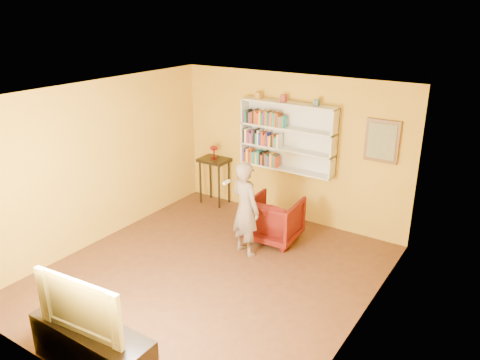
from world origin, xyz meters
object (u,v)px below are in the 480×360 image
object	(u,v)px
bookshelf	(289,136)
console_table	(214,166)
television	(87,302)
person	(245,209)
ruby_lustre	(214,149)
armchair	(275,219)
tv_cabinet	(93,348)

from	to	relation	value
bookshelf	console_table	distance (m)	1.76
television	console_table	bearing A→B (deg)	104.99
person	television	xyz separation A→B (m)	(0.02, -3.11, 0.10)
ruby_lustre	armchair	distance (m)	2.09
ruby_lustre	person	xyz separation A→B (m)	(1.63, -1.39, -0.36)
console_table	tv_cabinet	bearing A→B (deg)	-69.90
bookshelf	television	size ratio (longest dim) A/B	1.58
tv_cabinet	television	world-z (taller)	television
bookshelf	console_table	size ratio (longest dim) A/B	1.90
bookshelf	person	world-z (taller)	bookshelf
console_table	armchair	xyz separation A→B (m)	(1.80, -0.73, -0.40)
bookshelf	armchair	world-z (taller)	bookshelf
ruby_lustre	armchair	world-z (taller)	ruby_lustre
tv_cabinet	television	distance (m)	0.60
bookshelf	tv_cabinet	size ratio (longest dim) A/B	1.18
console_table	ruby_lustre	bearing A→B (deg)	90.00
bookshelf	armchair	bearing A→B (deg)	-74.35
bookshelf	tv_cabinet	bearing A→B (deg)	-88.83
armchair	tv_cabinet	distance (m)	3.77
armchair	person	world-z (taller)	person
armchair	person	xyz separation A→B (m)	(-0.17, -0.65, 0.40)
person	tv_cabinet	size ratio (longest dim) A/B	1.01
console_table	tv_cabinet	distance (m)	4.82
tv_cabinet	television	size ratio (longest dim) A/B	1.35
armchair	console_table	bearing A→B (deg)	-26.33
console_table	tv_cabinet	size ratio (longest dim) A/B	0.62
console_table	television	xyz separation A→B (m)	(1.65, -4.50, 0.09)
console_table	person	bearing A→B (deg)	-40.37
tv_cabinet	television	xyz separation A→B (m)	(0.00, 0.00, 0.60)
bookshelf	person	xyz separation A→B (m)	(0.08, -1.55, -0.82)
console_table	armchair	size ratio (longest dim) A/B	1.13
armchair	person	bearing A→B (deg)	71.23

